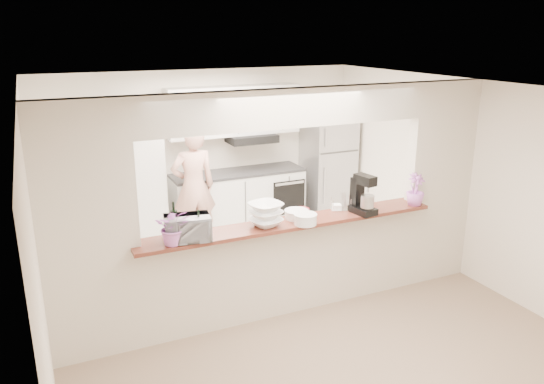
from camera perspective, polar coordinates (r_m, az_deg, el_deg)
floor at (r=6.19m, az=1.72°, el=-12.55°), size 6.00×6.00×0.00m
tile_overlay at (r=7.46m, az=-3.60°, el=-7.16°), size 5.00×2.90×0.01m
partition at (r=5.62m, az=1.86°, el=0.74°), size 5.00×0.15×2.50m
bar_counter at (r=5.93m, az=1.79°, el=-7.72°), size 3.40×0.38×1.09m
kitchen_cabinets at (r=8.14m, az=-7.94°, el=2.01°), size 3.15×0.62×2.25m
refrigerator at (r=8.98m, az=6.01°, el=2.67°), size 0.75×0.70×1.70m
flower_left at (r=5.12m, az=-10.56°, el=-3.66°), size 0.39×0.36×0.36m
wine_bottle_a at (r=5.20m, az=-7.86°, el=-3.92°), size 0.06×0.06×0.31m
wine_bottle_b at (r=5.35m, az=-10.47°, el=-3.23°), size 0.07×0.07×0.36m
toaster_oven at (r=5.22m, az=-9.07°, el=-3.87°), size 0.48×0.37×0.24m
serving_bowls at (r=5.52m, az=-0.68°, el=-2.46°), size 0.41×0.41×0.25m
plate_stack_a at (r=5.60m, az=3.60°, el=-2.92°), size 0.25×0.25×0.11m
plate_stack_b at (r=5.78m, az=2.65°, el=-2.40°), size 0.26×0.26×0.09m
red_bowl at (r=5.88m, az=3.22°, el=-2.15°), size 0.17×0.17×0.08m
tan_bowl at (r=5.76m, az=3.24°, el=-2.61°), size 0.14×0.14×0.07m
utensil_caddy at (r=6.07m, az=7.42°, el=-1.15°), size 0.25×0.20×0.21m
stand_mixer at (r=5.97m, az=9.72°, el=-0.43°), size 0.24×0.33×0.45m
flower_right at (r=6.39m, az=15.18°, el=0.26°), size 0.21×0.21×0.38m
person at (r=7.71m, az=-8.43°, el=0.48°), size 0.65×0.43×1.77m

